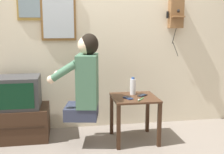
# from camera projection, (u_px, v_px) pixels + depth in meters

# --- Properties ---
(wall_back) EXTENTS (6.80, 0.05, 2.55)m
(wall_back) POSITION_uv_depth(u_px,v_px,m) (102.00, 32.00, 3.67)
(wall_back) COLOR beige
(wall_back) RESTS_ON ground_plane
(side_table) EXTENTS (0.52, 0.51, 0.54)m
(side_table) POSITION_uv_depth(u_px,v_px,m) (134.00, 106.00, 3.32)
(side_table) COLOR #422819
(side_table) RESTS_ON ground_plane
(person) EXTENTS (0.58, 0.48, 0.95)m
(person) POSITION_uv_depth(u_px,v_px,m) (85.00, 79.00, 3.11)
(person) COLOR #2D3347
(person) RESTS_ON ground_plane
(tv_stand) EXTENTS (0.74, 0.49, 0.39)m
(tv_stand) POSITION_uv_depth(u_px,v_px,m) (18.00, 123.00, 3.41)
(tv_stand) COLOR #382316
(tv_stand) RESTS_ON ground_plane
(television) EXTENTS (0.53, 0.42, 0.38)m
(television) POSITION_uv_depth(u_px,v_px,m) (17.00, 92.00, 3.32)
(television) COLOR #38383A
(television) RESTS_ON tv_stand
(wall_phone_antique) EXTENTS (0.22, 0.19, 0.81)m
(wall_phone_antique) POSITION_uv_depth(u_px,v_px,m) (176.00, 13.00, 3.70)
(wall_phone_antique) COLOR brown
(wall_mirror) EXTENTS (0.43, 0.03, 0.60)m
(wall_mirror) POSITION_uv_depth(u_px,v_px,m) (58.00, 16.00, 3.50)
(wall_mirror) COLOR brown
(cell_phone_held) EXTENTS (0.10, 0.14, 0.01)m
(cell_phone_held) POSITION_uv_depth(u_px,v_px,m) (128.00, 98.00, 3.22)
(cell_phone_held) COLOR navy
(cell_phone_held) RESTS_ON side_table
(cell_phone_spare) EXTENTS (0.13, 0.13, 0.01)m
(cell_phone_spare) POSITION_uv_depth(u_px,v_px,m) (142.00, 95.00, 3.34)
(cell_phone_spare) COLOR black
(cell_phone_spare) RESTS_ON side_table
(water_bottle) EXTENTS (0.07, 0.07, 0.21)m
(water_bottle) POSITION_uv_depth(u_px,v_px,m) (133.00, 86.00, 3.39)
(water_bottle) COLOR silver
(water_bottle) RESTS_ON side_table
(toothbrush) EXTENTS (0.10, 0.13, 0.02)m
(toothbrush) POSITION_uv_depth(u_px,v_px,m) (140.00, 99.00, 3.15)
(toothbrush) COLOR #4CBF66
(toothbrush) RESTS_ON side_table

